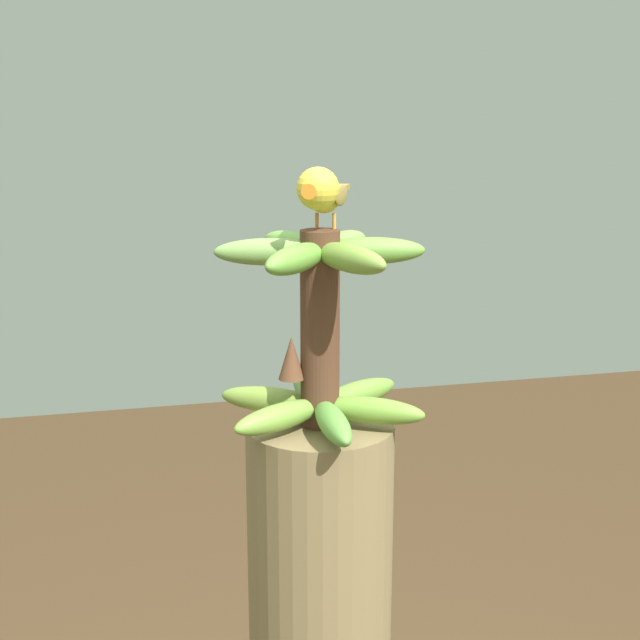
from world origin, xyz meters
The scene contains 2 objects.
banana_bunch centered at (0.00, 0.00, 1.45)m, with size 0.29×0.30×0.27m.
perched_bird centered at (0.00, 0.00, 1.64)m, with size 0.11×0.18×0.08m.
Camera 1 is at (-0.27, -1.13, 1.75)m, focal length 49.57 mm.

